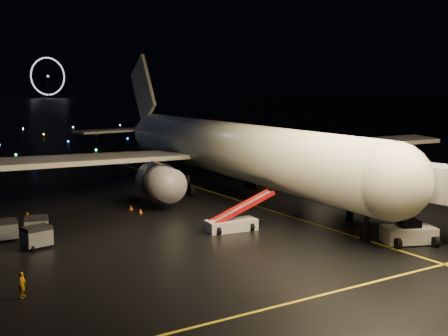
# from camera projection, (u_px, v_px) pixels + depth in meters

# --- Properties ---
(lane_centre) EXTENTS (0.25, 80.00, 0.02)m
(lane_centre) POSITION_uv_depth(u_px,v_px,m) (253.00, 205.00, 62.79)
(lane_centre) COLOR yellow
(lane_centre) RESTS_ON ground
(lane_cross) EXTENTS (60.00, 0.25, 0.02)m
(lane_cross) POSITION_uv_depth(u_px,v_px,m) (256.00, 312.00, 32.90)
(lane_cross) COLOR yellow
(lane_cross) RESTS_ON ground
(airliner) EXTENTS (68.58, 65.52, 18.45)m
(airliner) POSITION_uv_depth(u_px,v_px,m) (215.00, 118.00, 71.27)
(airliner) COLOR silver
(airliner) RESTS_ON ground
(pushback_tug) EXTENTS (4.84, 3.79, 2.05)m
(pushback_tug) POSITION_uv_depth(u_px,v_px,m) (409.00, 231.00, 47.25)
(pushback_tug) COLOR silver
(pushback_tug) RESTS_ON ground
(belt_loader) EXTENTS (7.04, 2.67, 3.33)m
(belt_loader) POSITION_uv_depth(u_px,v_px,m) (231.00, 213.00, 51.33)
(belt_loader) COLOR silver
(belt_loader) RESTS_ON ground
(crew_a) EXTENTS (0.69, 0.73, 1.68)m
(crew_a) POSITION_uv_depth(u_px,v_px,m) (22.00, 284.00, 35.04)
(crew_a) COLOR orange
(crew_a) RESTS_ON ground
(crew_c) EXTENTS (0.80, 1.19, 1.88)m
(crew_c) POSITION_uv_depth(u_px,v_px,m) (28.00, 223.00, 50.71)
(crew_c) COLOR orange
(crew_c) RESTS_ON ground
(safety_cone_0) EXTENTS (0.49, 0.49, 0.48)m
(safety_cone_0) POSITION_uv_depth(u_px,v_px,m) (141.00, 211.00, 58.78)
(safety_cone_0) COLOR #F3560F
(safety_cone_0) RESTS_ON ground
(safety_cone_1) EXTENTS (0.54, 0.54, 0.52)m
(safety_cone_1) POSITION_uv_depth(u_px,v_px,m) (153.00, 195.00, 67.14)
(safety_cone_1) COLOR #F3560F
(safety_cone_1) RESTS_ON ground
(safety_cone_2) EXTENTS (0.56, 0.56, 0.55)m
(safety_cone_2) POSITION_uv_depth(u_px,v_px,m) (131.00, 207.00, 60.34)
(safety_cone_2) COLOR #F3560F
(safety_cone_2) RESTS_ON ground
(ferris_wheel) EXTENTS (49.33, 16.80, 52.00)m
(ferris_wheel) POSITION_uv_depth(u_px,v_px,m) (48.00, 78.00, 735.59)
(ferris_wheel) COLOR black
(ferris_wheel) RESTS_ON ground
(baggage_cart_0) EXTENTS (2.30, 1.87, 1.71)m
(baggage_cart_0) POSITION_uv_depth(u_px,v_px,m) (37.00, 226.00, 49.90)
(baggage_cart_0) COLOR gray
(baggage_cart_0) RESTS_ON ground
(baggage_cart_1) EXTENTS (2.41, 1.91, 1.82)m
(baggage_cart_1) POSITION_uv_depth(u_px,v_px,m) (37.00, 237.00, 45.91)
(baggage_cart_1) COLOR gray
(baggage_cart_1) RESTS_ON ground
(baggage_cart_2) EXTENTS (2.23, 1.63, 1.81)m
(baggage_cart_2) POSITION_uv_depth(u_px,v_px,m) (4.00, 230.00, 48.15)
(baggage_cart_2) COLOR gray
(baggage_cart_2) RESTS_ON ground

